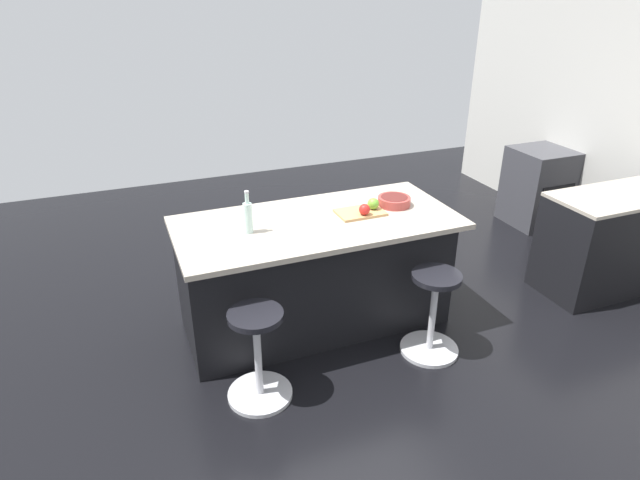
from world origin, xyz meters
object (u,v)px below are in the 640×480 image
Objects in this scene: apple_green at (373,204)px; fruit_bowl at (394,201)px; stool_by_window at (433,316)px; water_bottle at (248,216)px; cutting_board at (360,212)px; stool_middle at (258,358)px; kitchen_island at (315,272)px; apple_red at (364,209)px; oven_range at (538,187)px.

apple_green is 0.34× the size of fruit_bowl.
water_bottle reaches higher than stool_by_window.
water_bottle is 1.21× the size of fruit_bowl.
stool_by_window is at bearing 89.61° from fruit_bowl.
stool_middle is at bearing 31.45° from cutting_board.
fruit_bowl is (-0.67, -0.00, 0.50)m from kitchen_island.
apple_red reaches higher than stool_middle.
water_bottle reaches higher than oven_range.
oven_range is 2.78× the size of water_bottle.
kitchen_island is at bearing -45.25° from stool_by_window.
apple_red is at bearing 21.45° from fruit_bowl.
apple_green is (-0.11, -0.00, 0.05)m from cutting_board.
cutting_board is at bearing -62.98° from stool_by_window.
apple_green is (2.64, 1.02, 0.57)m from oven_range.
stool_by_window is at bearing 120.05° from apple_red.
apple_red is at bearing 21.79° from oven_range.
kitchen_island is 5.87× the size of cutting_board.
oven_range is at bearing -158.80° from apple_green.
kitchen_island reaches higher than stool_by_window.
water_bottle reaches higher than kitchen_island.
stool_middle is at bearing 23.66° from oven_range.
kitchen_island is 0.96m from stool_by_window.
stool_by_window is 1.86× the size of cutting_board.
stool_middle is 1.64m from fruit_bowl.
apple_red is (0.00, 0.07, 0.05)m from cutting_board.
stool_middle is (1.34, 0.00, 0.00)m from stool_by_window.
water_bottle is (0.53, 0.07, 0.59)m from kitchen_island.
oven_range reaches higher than stool_middle.
water_bottle is at bearing 7.03° from kitchen_island.
stool_by_window is 2.58× the size of fruit_bowl.
kitchen_island is 23.76× the size of apple_green.
stool_middle is 0.97m from water_bottle.
cutting_board reaches higher than stool_middle.
water_bottle is at bearing -26.92° from stool_by_window.
apple_green is (-0.46, 0.05, 0.53)m from kitchen_island.
oven_range is 1.30× the size of stool_by_window.
apple_green reaches higher than oven_range.
water_bottle reaches higher than apple_red.
cutting_board is 4.05× the size of apple_green.
fruit_bowl is (-0.00, -0.68, 0.67)m from stool_by_window.
apple_green is at bearing -145.83° from apple_red.
stool_middle is (0.67, 0.67, -0.16)m from kitchen_island.
stool_by_window is 1.54m from water_bottle.
fruit_bowl is at bearing -170.28° from cutting_board.
oven_range reaches higher than stool_by_window.
stool_middle is at bearing 0.00° from stool_by_window.
cutting_board is 0.09m from apple_red.
cutting_board is (0.32, -0.62, 0.64)m from stool_by_window.
stool_by_window is 0.95m from fruit_bowl.
kitchen_island is 0.96m from stool_middle.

